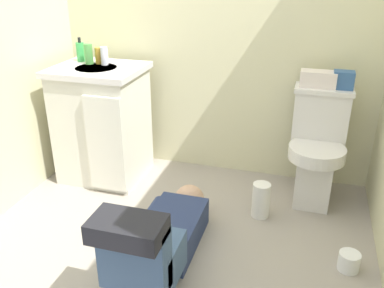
# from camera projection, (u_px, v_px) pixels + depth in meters

# --- Properties ---
(ground_plane) EXTENTS (2.75, 2.98, 0.04)m
(ground_plane) POSITION_uv_depth(u_px,v_px,m) (171.00, 245.00, 2.39)
(ground_plane) COLOR gray
(wall_back) EXTENTS (2.41, 0.08, 2.40)m
(wall_back) POSITION_uv_depth(u_px,v_px,m) (217.00, 5.00, 2.79)
(wall_back) COLOR beige
(wall_back) RESTS_ON ground_plane
(toilet) EXTENTS (0.36, 0.46, 0.75)m
(toilet) POSITION_uv_depth(u_px,v_px,m) (317.00, 148.00, 2.68)
(toilet) COLOR silver
(toilet) RESTS_ON ground_plane
(vanity_cabinet) EXTENTS (0.60, 0.53, 0.82)m
(vanity_cabinet) POSITION_uv_depth(u_px,v_px,m) (103.00, 123.00, 2.95)
(vanity_cabinet) COLOR silver
(vanity_cabinet) RESTS_ON ground_plane
(faucet) EXTENTS (0.02, 0.02, 0.10)m
(faucet) POSITION_uv_depth(u_px,v_px,m) (106.00, 55.00, 2.90)
(faucet) COLOR silver
(faucet) RESTS_ON vanity_cabinet
(person_plumber) EXTENTS (0.39, 1.06, 0.52)m
(person_plumber) POSITION_uv_depth(u_px,v_px,m) (160.00, 236.00, 2.14)
(person_plumber) COLOR navy
(person_plumber) RESTS_ON ground_plane
(tissue_box) EXTENTS (0.22, 0.11, 0.10)m
(tissue_box) POSITION_uv_depth(u_px,v_px,m) (318.00, 79.00, 2.59)
(tissue_box) COLOR silver
(tissue_box) RESTS_ON toilet
(toiletry_bag) EXTENTS (0.12, 0.09, 0.11)m
(toiletry_bag) POSITION_uv_depth(u_px,v_px,m) (344.00, 80.00, 2.55)
(toiletry_bag) COLOR #33598C
(toiletry_bag) RESTS_ON toilet
(soap_dispenser) EXTENTS (0.06, 0.06, 0.17)m
(soap_dispenser) POSITION_uv_depth(u_px,v_px,m) (80.00, 52.00, 2.92)
(soap_dispenser) COLOR green
(soap_dispenser) RESTS_ON vanity_cabinet
(bottle_green) EXTENTS (0.06, 0.06, 0.14)m
(bottle_green) POSITION_uv_depth(u_px,v_px,m) (89.00, 54.00, 2.84)
(bottle_green) COLOR #529F4B
(bottle_green) RESTS_ON vanity_cabinet
(bottle_amber) EXTENTS (0.05, 0.05, 0.11)m
(bottle_amber) POSITION_uv_depth(u_px,v_px,m) (99.00, 56.00, 2.86)
(bottle_amber) COLOR gold
(bottle_amber) RESTS_ON vanity_cabinet
(bottle_clear) EXTENTS (0.05, 0.05, 0.12)m
(bottle_clear) POSITION_uv_depth(u_px,v_px,m) (104.00, 56.00, 2.82)
(bottle_clear) COLOR silver
(bottle_clear) RESTS_ON vanity_cabinet
(paper_towel_roll) EXTENTS (0.11, 0.11, 0.23)m
(paper_towel_roll) POSITION_uv_depth(u_px,v_px,m) (261.00, 200.00, 2.58)
(paper_towel_roll) COLOR white
(paper_towel_roll) RESTS_ON ground_plane
(toilet_paper_roll) EXTENTS (0.11, 0.11, 0.10)m
(toilet_paper_roll) POSITION_uv_depth(u_px,v_px,m) (349.00, 261.00, 2.15)
(toilet_paper_roll) COLOR white
(toilet_paper_roll) RESTS_ON ground_plane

